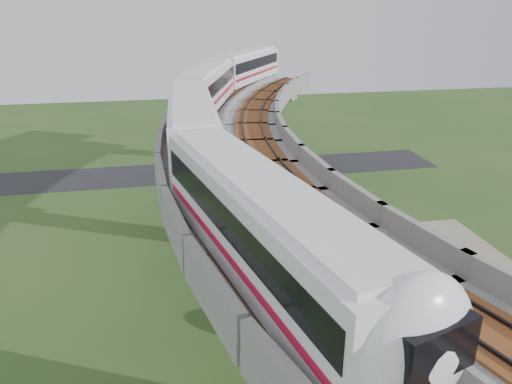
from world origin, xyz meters
The scene contains 12 objects.
ground centered at (0.00, 0.00, 0.00)m, with size 160.00×160.00×0.00m, color #2D5120.
dirt_lot centered at (14.00, -2.00, 0.02)m, with size 18.00×26.00×0.04m, color gray.
asphalt_road centered at (0.00, 30.00, 0.01)m, with size 60.00×8.00×0.03m, color #232326.
viaduct centered at (3.84, 0.00, 9.05)m, with size 19.58×73.98×11.40m.
metro_train centered at (1.05, 9.15, 12.31)m, with size 15.62×60.57×3.64m.
fence centered at (9.75, 0.00, 0.75)m, with size 3.87×38.73×1.50m.
tree_0 centered at (11.57, 21.05, 2.19)m, with size 2.12×2.12×3.09m.
tree_1 centered at (8.32, 12.91, 1.62)m, with size 2.27×2.27×2.59m.
tree_2 centered at (7.03, 3.44, 1.79)m, with size 2.11×2.11×2.69m.
tree_3 centered at (6.74, -4.63, 2.64)m, with size 3.19×3.19×4.00m.
car_white centered at (14.53, -6.82, 0.59)m, with size 1.30×3.24×1.10m, color silver.
car_dark centered at (12.92, 7.27, 0.60)m, with size 1.56×3.83×1.11m, color black.
Camera 1 is at (-4.09, -28.14, 19.53)m, focal length 35.00 mm.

